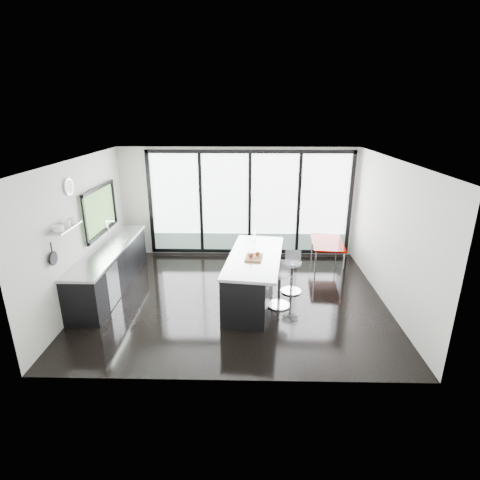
{
  "coord_description": "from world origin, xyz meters",
  "views": [
    {
      "loc": [
        0.26,
        -6.88,
        3.66
      ],
      "look_at": [
        0.1,
        0.3,
        1.15
      ],
      "focal_mm": 28.0,
      "sensor_mm": 36.0,
      "label": 1
    }
  ],
  "objects_px": {
    "bar_stool_far": "(292,277)",
    "red_table": "(327,255)",
    "bar_stool_near": "(279,290)",
    "island": "(251,277)"
  },
  "relations": [
    {
      "from": "bar_stool_near",
      "to": "bar_stool_far",
      "type": "relative_size",
      "value": 1.03
    },
    {
      "from": "island",
      "to": "bar_stool_near",
      "type": "xyz_separation_m",
      "value": [
        0.55,
        -0.26,
        -0.14
      ]
    },
    {
      "from": "island",
      "to": "red_table",
      "type": "relative_size",
      "value": 1.97
    },
    {
      "from": "bar_stool_near",
      "to": "red_table",
      "type": "bearing_deg",
      "value": 72.9
    },
    {
      "from": "bar_stool_near",
      "to": "island",
      "type": "bearing_deg",
      "value": 171.75
    },
    {
      "from": "island",
      "to": "red_table",
      "type": "bearing_deg",
      "value": 41.69
    },
    {
      "from": "bar_stool_near",
      "to": "red_table",
      "type": "height_order",
      "value": "bar_stool_near"
    },
    {
      "from": "bar_stool_near",
      "to": "bar_stool_far",
      "type": "height_order",
      "value": "bar_stool_near"
    },
    {
      "from": "bar_stool_far",
      "to": "red_table",
      "type": "bearing_deg",
      "value": 63.13
    },
    {
      "from": "island",
      "to": "bar_stool_far",
      "type": "distance_m",
      "value": 0.94
    }
  ]
}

